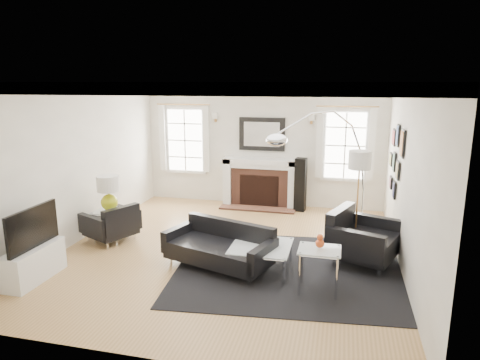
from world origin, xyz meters
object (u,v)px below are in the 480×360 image
(fireplace, at_px, (260,183))
(armchair_right, at_px, (360,239))
(armchair_left, at_px, (113,224))
(arc_floor_lamp, at_px, (323,172))
(gourd_lamp, at_px, (109,191))
(coffee_table, at_px, (261,247))
(sofa, at_px, (221,248))

(fireplace, xyz_separation_m, armchair_right, (2.13, -2.75, -0.15))
(armchair_left, bearing_deg, armchair_right, 0.84)
(arc_floor_lamp, bearing_deg, gourd_lamp, -170.54)
(coffee_table, bearing_deg, sofa, 179.56)
(gourd_lamp, bearing_deg, coffee_table, -12.03)
(fireplace, xyz_separation_m, sofa, (0.04, -3.39, -0.24))
(armchair_right, bearing_deg, sofa, -163.07)
(armchair_right, height_order, gourd_lamp, gourd_lamp)
(coffee_table, bearing_deg, fireplace, 101.23)
(armchair_left, height_order, gourd_lamp, gourd_lamp)
(armchair_left, distance_m, coffee_table, 2.88)
(fireplace, height_order, sofa, fireplace)
(armchair_right, distance_m, gourd_lamp, 4.37)
(sofa, distance_m, arc_floor_lamp, 2.15)
(sofa, bearing_deg, coffee_table, -0.44)
(sofa, height_order, gourd_lamp, gourd_lamp)
(sofa, height_order, armchair_right, armchair_right)
(sofa, xyz_separation_m, armchair_right, (2.09, 0.64, 0.09))
(fireplace, distance_m, arc_floor_lamp, 2.74)
(armchair_right, height_order, arc_floor_lamp, arc_floor_lamp)
(fireplace, height_order, arc_floor_lamp, arc_floor_lamp)
(armchair_left, xyz_separation_m, gourd_lamp, (-0.05, 0.03, 0.61))
(armchair_right, relative_size, coffee_table, 1.45)
(armchair_right, bearing_deg, gourd_lamp, -179.61)
(fireplace, distance_m, gourd_lamp, 3.57)
(fireplace, bearing_deg, arc_floor_lamp, -55.47)
(armchair_right, distance_m, coffee_table, 1.59)
(arc_floor_lamp, bearing_deg, coffee_table, -123.66)
(sofa, bearing_deg, fireplace, 90.70)
(armchair_left, bearing_deg, arc_floor_lamp, 10.10)
(armchair_left, xyz_separation_m, armchair_right, (4.28, 0.06, 0.07))
(armchair_left, height_order, armchair_right, armchair_right)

